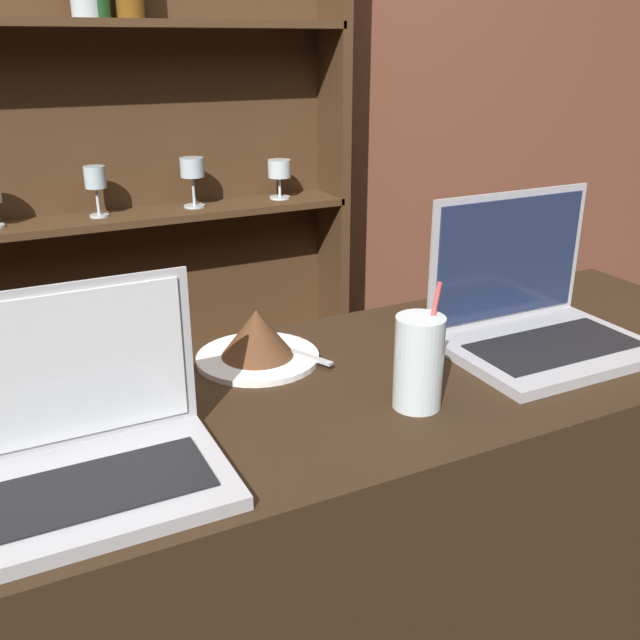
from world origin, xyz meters
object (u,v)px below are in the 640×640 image
Objects in this scene: cake_plate at (256,340)px; water_glass at (419,362)px; laptop_far at (533,314)px; laptop_near at (69,446)px.

cake_plate is 1.10× the size of water_glass.
cake_plate is at bearing 161.76° from laptop_far.
laptop_near is 0.48m from water_glass.
cake_plate is at bearing 35.19° from laptop_near.
water_glass is at bearing -59.12° from cake_plate.
laptop_far is 1.80× the size of water_glass.
water_glass is (-0.31, -0.10, 0.01)m from laptop_far.
water_glass is (0.15, -0.25, 0.03)m from cake_plate.
laptop_far is at bearing 18.11° from water_glass.
water_glass is (0.48, -0.02, 0.02)m from laptop_near.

